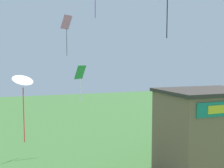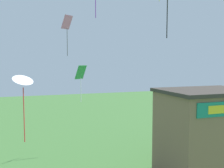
% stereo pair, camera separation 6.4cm
% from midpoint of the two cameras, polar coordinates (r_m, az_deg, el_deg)
% --- Properties ---
extents(seaside_building, '(6.45, 4.72, 6.10)m').
position_cam_midpoint_polar(seaside_building, '(19.08, 20.86, -10.26)').
color(seaside_building, '#84664C').
rests_on(seaside_building, ground_plane).
extents(kite_white_delta, '(1.41, 1.38, 3.62)m').
position_cam_midpoint_polar(kite_white_delta, '(13.82, -19.55, 0.45)').
color(kite_white_delta, white).
extents(kite_pink_diamond, '(1.03, 0.94, 3.37)m').
position_cam_midpoint_polar(kite_pink_diamond, '(21.83, -10.16, 12.81)').
color(kite_pink_diamond, pink).
extents(kite_green_diamond, '(1.10, 0.96, 3.21)m').
position_cam_midpoint_polar(kite_green_diamond, '(21.90, -7.07, 1.97)').
color(kite_green_diamond, green).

